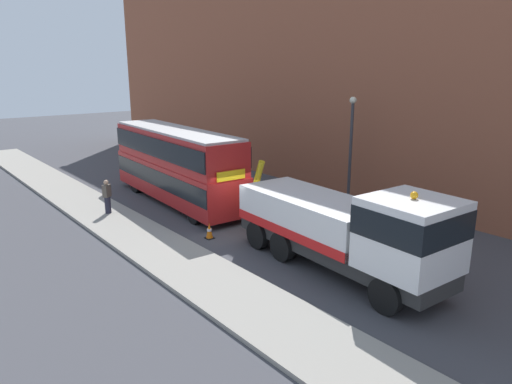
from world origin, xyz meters
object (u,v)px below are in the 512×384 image
object	(u,v)px
recovery_tow_truck	(345,227)
pedestrian_onlooker	(107,197)
double_decker_bus	(176,163)
street_lamp	(351,143)
traffic_cone_near_bus	(209,231)

from	to	relation	value
recovery_tow_truck	pedestrian_onlooker	xyz separation A→B (m)	(-11.98, -3.99, -0.77)
double_decker_bus	pedestrian_onlooker	distance (m)	4.21
recovery_tow_truck	double_decker_bus	xyz separation A→B (m)	(-12.02, 0.03, 0.47)
street_lamp	traffic_cone_near_bus	bearing A→B (deg)	-93.96
recovery_tow_truck	double_decker_bus	size ratio (longest dim) A/B	0.92
pedestrian_onlooker	double_decker_bus	bearing A→B (deg)	57.69
double_decker_bus	street_lamp	bearing A→B (deg)	48.70
recovery_tow_truck	pedestrian_onlooker	size ratio (longest dim) A/B	5.97
double_decker_bus	pedestrian_onlooker	size ratio (longest dim) A/B	6.52
street_lamp	pedestrian_onlooker	bearing A→B (deg)	-121.36
recovery_tow_truck	street_lamp	size ratio (longest dim) A/B	1.75
recovery_tow_truck	traffic_cone_near_bus	bearing A→B (deg)	-160.02
double_decker_bus	recovery_tow_truck	bearing A→B (deg)	3.03
recovery_tow_truck	street_lamp	world-z (taller)	street_lamp
pedestrian_onlooker	street_lamp	bearing A→B (deg)	25.82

